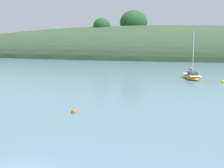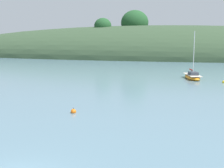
# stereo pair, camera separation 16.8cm
# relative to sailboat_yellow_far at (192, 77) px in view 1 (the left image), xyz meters

# --- Properties ---
(far_shoreline_hill) EXTENTS (150.00, 36.00, 22.99)m
(far_shoreline_hill) POSITION_rel_sailboat_yellow_far_xyz_m (-8.49, 46.33, -0.23)
(far_shoreline_hill) COLOR #2D422B
(far_shoreline_hill) RESTS_ON ground
(sailboat_yellow_far) EXTENTS (2.91, 5.39, 7.05)m
(sailboat_yellow_far) POSITION_rel_sailboat_yellow_far_xyz_m (0.00, 0.00, 0.00)
(sailboat_yellow_far) COLOR orange
(sailboat_yellow_far) RESTS_ON ground
(mooring_buoy_channel) EXTENTS (0.44, 0.44, 0.54)m
(mooring_buoy_channel) POSITION_rel_sailboat_yellow_far_xyz_m (3.99, -3.03, -0.22)
(mooring_buoy_channel) COLOR yellow
(mooring_buoy_channel) RESTS_ON ground
(mooring_buoy_inner) EXTENTS (0.44, 0.44, 0.54)m
(mooring_buoy_inner) POSITION_rel_sailboat_yellow_far_xyz_m (-10.06, -22.61, -0.22)
(mooring_buoy_inner) COLOR orange
(mooring_buoy_inner) RESTS_ON ground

